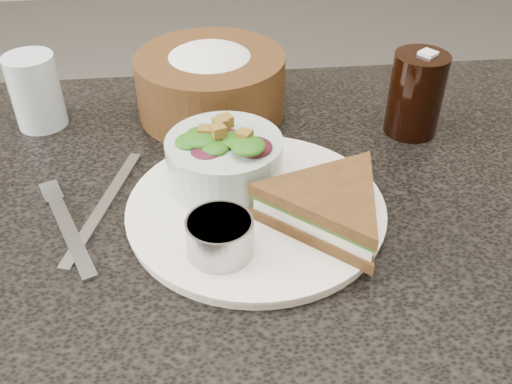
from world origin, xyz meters
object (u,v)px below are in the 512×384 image
object	(u,v)px
dressing_ramekin	(220,237)
salad_bowl	(224,153)
dinner_plate	(256,209)
sandwich	(330,206)
bread_basket	(210,75)
water_glass	(36,91)
cola_glass	(416,90)

from	to	relation	value
dressing_ramekin	salad_bowl	bearing A→B (deg)	84.04
dinner_plate	salad_bowl	size ratio (longest dim) A/B	2.13
sandwich	bread_basket	size ratio (longest dim) A/B	0.83
sandwich	water_glass	size ratio (longest dim) A/B	1.71
sandwich	cola_glass	size ratio (longest dim) A/B	1.40
bread_basket	water_glass	xyz separation A→B (m)	(-0.24, -0.01, -0.01)
dinner_plate	water_glass	size ratio (longest dim) A/B	2.82
cola_glass	dinner_plate	bearing A→B (deg)	-145.78
sandwich	salad_bowl	xyz separation A→B (m)	(-0.10, 0.09, 0.02)
sandwich	water_glass	bearing A→B (deg)	-175.39
dressing_ramekin	water_glass	world-z (taller)	water_glass
sandwich	water_glass	world-z (taller)	water_glass
salad_bowl	bread_basket	size ratio (longest dim) A/B	0.64
dinner_plate	sandwich	xyz separation A→B (m)	(0.07, -0.04, 0.03)
salad_bowl	bread_basket	world-z (taller)	bread_basket
bread_basket	water_glass	size ratio (longest dim) A/B	2.05
bread_basket	water_glass	world-z (taller)	bread_basket
sandwich	dressing_ramekin	bearing A→B (deg)	-122.64
cola_glass	water_glass	xyz separation A→B (m)	(-0.50, 0.07, -0.01)
salad_bowl	cola_glass	world-z (taller)	cola_glass
dinner_plate	dressing_ramekin	bearing A→B (deg)	-121.30
dressing_ramekin	bread_basket	xyz separation A→B (m)	(0.01, 0.31, 0.03)
salad_bowl	cola_glass	size ratio (longest dim) A/B	1.09
salad_bowl	bread_basket	xyz separation A→B (m)	(-0.01, 0.19, 0.01)
dinner_plate	sandwich	distance (m)	0.09
dressing_ramekin	water_glass	distance (m)	0.38
cola_glass	sandwich	bearing A→B (deg)	-128.50
dinner_plate	bread_basket	distance (m)	0.24
dinner_plate	salad_bowl	bearing A→B (deg)	122.38
bread_basket	salad_bowl	bearing A→B (deg)	-87.69
sandwich	dressing_ramekin	distance (m)	0.12
dressing_ramekin	bread_basket	world-z (taller)	bread_basket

